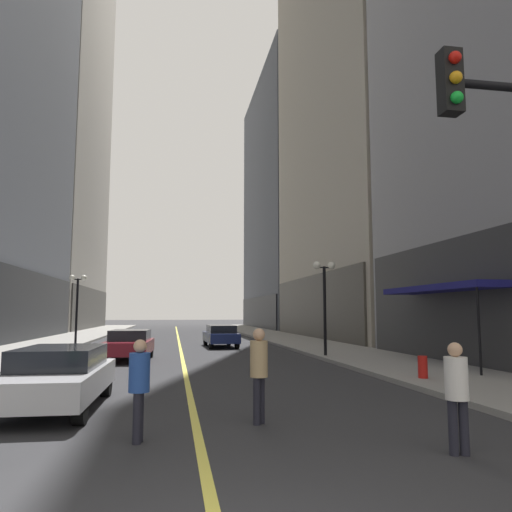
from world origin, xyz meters
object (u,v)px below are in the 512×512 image
at_px(car_maroon, 130,344).
at_px(street_lamp_left_far, 77,294).
at_px(car_navy, 221,335).
at_px(pedestrian_in_tan_trench, 259,367).
at_px(car_silver, 58,375).
at_px(fire_hydrant_right, 423,369).
at_px(pedestrian_in_white_shirt, 457,389).
at_px(street_lamp_right_mid, 324,287).
at_px(pedestrian_in_blue_hoodie, 139,382).

distance_m(car_maroon, street_lamp_left_far, 11.00).
distance_m(car_navy, pedestrian_in_tan_trench, 20.55).
height_order(car_silver, car_maroon, same).
xyz_separation_m(pedestrian_in_tan_trench, street_lamp_left_far, (-7.58, 22.85, 2.21)).
xyz_separation_m(street_lamp_left_far, fire_hydrant_right, (13.30, -18.41, -2.86)).
distance_m(car_silver, street_lamp_left_far, 21.17).
height_order(car_maroon, street_lamp_left_far, street_lamp_left_far).
xyz_separation_m(pedestrian_in_white_shirt, street_lamp_right_mid, (2.66, 14.85, 2.31)).
bearing_deg(car_silver, street_lamp_left_far, 99.56).
relative_size(car_navy, pedestrian_in_white_shirt, 2.83).
xyz_separation_m(street_lamp_right_mid, fire_hydrant_right, (0.50, -7.92, -2.86)).
xyz_separation_m(car_silver, pedestrian_in_tan_trench, (4.09, -2.12, 0.33)).
bearing_deg(car_maroon, pedestrian_in_blue_hoodie, -84.58).
bearing_deg(pedestrian_in_tan_trench, street_lamp_right_mid, 67.08).
bearing_deg(pedestrian_in_white_shirt, pedestrian_in_tan_trench, 135.75).
distance_m(pedestrian_in_tan_trench, fire_hydrant_right, 7.27).
relative_size(pedestrian_in_blue_hoodie, street_lamp_right_mid, 0.37).
relative_size(car_navy, pedestrian_in_tan_trench, 2.60).
xyz_separation_m(car_navy, street_lamp_left_far, (-8.81, 2.34, 2.54)).
distance_m(car_maroon, car_navy, 8.90).
relative_size(street_lamp_left_far, fire_hydrant_right, 5.54).
height_order(pedestrian_in_white_shirt, pedestrian_in_blue_hoodie, pedestrian_in_blue_hoodie).
relative_size(car_silver, pedestrian_in_blue_hoodie, 2.79).
bearing_deg(car_navy, car_silver, -106.14).
height_order(car_silver, street_lamp_left_far, street_lamp_left_far).
xyz_separation_m(car_navy, pedestrian_in_blue_hoodie, (-3.39, -21.50, 0.24)).
xyz_separation_m(pedestrian_in_blue_hoodie, fire_hydrant_right, (7.88, 5.43, -0.56)).
bearing_deg(street_lamp_left_far, pedestrian_in_tan_trench, -71.65).
relative_size(pedestrian_in_blue_hoodie, street_lamp_left_far, 0.37).
bearing_deg(car_navy, car_maroon, -122.01).
xyz_separation_m(car_maroon, street_lamp_right_mid, (8.70, -0.61, 2.54)).
distance_m(car_navy, pedestrian_in_blue_hoodie, 21.76).
distance_m(car_navy, fire_hydrant_right, 16.69).
bearing_deg(car_maroon, street_lamp_right_mid, -4.00).
height_order(street_lamp_left_far, street_lamp_right_mid, same).
relative_size(car_silver, fire_hydrant_right, 5.74).
distance_m(pedestrian_in_white_shirt, street_lamp_right_mid, 15.26).
xyz_separation_m(car_silver, car_maroon, (0.60, 10.84, -0.00)).
height_order(street_lamp_right_mid, fire_hydrant_right, street_lamp_right_mid).
xyz_separation_m(car_silver, car_navy, (5.32, 18.38, -0.00)).
distance_m(car_silver, pedestrian_in_blue_hoodie, 3.67).
height_order(car_silver, pedestrian_in_white_shirt, pedestrian_in_white_shirt).
relative_size(pedestrian_in_white_shirt, street_lamp_left_far, 0.37).
distance_m(street_lamp_right_mid, fire_hydrant_right, 8.43).
height_order(car_silver, fire_hydrant_right, car_silver).
height_order(car_maroon, street_lamp_right_mid, street_lamp_right_mid).
bearing_deg(pedestrian_in_tan_trench, fire_hydrant_right, 37.80).
distance_m(car_maroon, fire_hydrant_right, 12.55).
distance_m(pedestrian_in_tan_trench, pedestrian_in_white_shirt, 3.57).
relative_size(car_maroon, fire_hydrant_right, 5.27).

